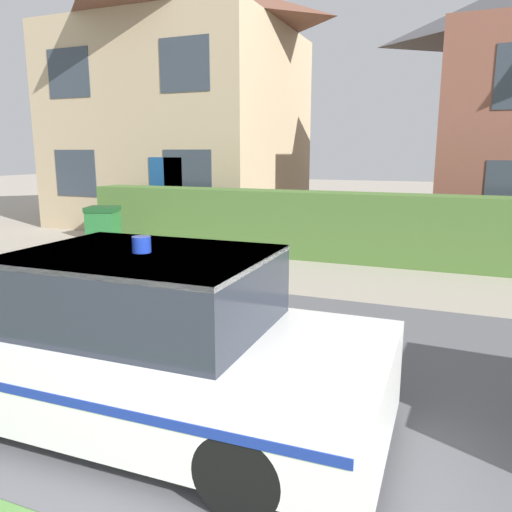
% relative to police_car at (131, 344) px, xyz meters
% --- Properties ---
extents(road_strip, '(28.00, 5.25, 0.01)m').
position_rel_police_car_xyz_m(road_strip, '(1.01, 1.47, -0.68)').
color(road_strip, '#5B5B60').
rests_on(road_strip, ground).
extents(garden_hedge, '(11.46, 0.81, 1.41)m').
position_rel_police_car_xyz_m(garden_hedge, '(-0.05, 7.04, 0.02)').
color(garden_hedge, '#4C7233').
rests_on(garden_hedge, ground).
extents(police_car, '(4.27, 1.69, 1.58)m').
position_rel_police_car_xyz_m(police_car, '(0.00, 0.00, 0.00)').
color(police_car, black).
rests_on(police_car, road_strip).
extents(house_left, '(6.92, 6.42, 7.57)m').
position_rel_police_car_xyz_m(house_left, '(-5.94, 11.23, 3.16)').
color(house_left, tan).
rests_on(house_left, ground).
extents(wheelie_bin, '(0.79, 0.78, 1.12)m').
position_rel_police_car_xyz_m(wheelie_bin, '(-4.47, 5.21, -0.12)').
color(wheelie_bin, '#23662D').
rests_on(wheelie_bin, ground).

